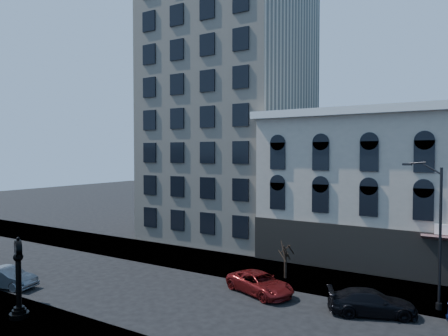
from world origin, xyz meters
The scene contains 10 objects.
ground centered at (0.00, 0.00, 0.00)m, with size 160.00×160.00×0.00m, color black.
sidewalk_far centered at (0.00, 8.00, 0.06)m, with size 160.00×6.00×0.12m, color gray.
cream_tower centered at (-6.11, 18.88, 19.32)m, with size 15.90×15.40×42.50m.
victorian_row centered at (12.00, 15.89, 6.00)m, with size 22.60×11.19×12.50m.
street_clock centered at (-4.36, -6.93, 2.10)m, with size 0.99×0.99×4.38m.
street_lamp_far centered at (14.45, 6.19, 6.58)m, with size 2.16×0.84×8.55m.
bare_tree_far centered at (5.35, 6.92, 2.44)m, with size 1.80×1.80×3.09m.
car_near_b centered at (-10.02, -4.26, 0.68)m, with size 1.44×4.12×1.36m, color #595B60.
car_far_a centered at (5.03, 3.42, 0.66)m, with size 2.20×4.77×1.33m, color maroon.
car_far_b centered at (11.85, 3.59, 0.69)m, with size 1.94×4.76×1.38m, color black.
Camera 1 is at (16.06, -19.47, 8.96)m, focal length 32.00 mm.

